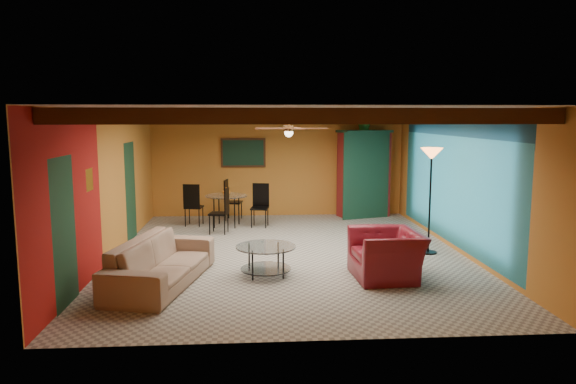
{
  "coord_description": "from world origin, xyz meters",
  "views": [
    {
      "loc": [
        -0.69,
        -9.84,
        2.57
      ],
      "look_at": [
        0.0,
        0.2,
        1.15
      ],
      "focal_mm": 33.3,
      "sensor_mm": 36.0,
      "label": 1
    }
  ],
  "objects": [
    {
      "name": "coffee_table",
      "position": [
        -0.47,
        -1.37,
        0.25
      ],
      "size": [
        1.08,
        1.08,
        0.5
      ],
      "primitive_type": null,
      "rotation": [
        0.0,
        0.0,
        0.11
      ],
      "color": "silver",
      "rests_on": "ground"
    },
    {
      "name": "dining_table",
      "position": [
        -1.29,
        2.65,
        0.51
      ],
      "size": [
        2.28,
        2.28,
        1.02
      ],
      "primitive_type": null,
      "rotation": [
        0.0,
        0.0,
        -0.18
      ],
      "color": "silver",
      "rests_on": "ground"
    },
    {
      "name": "floor_lamp",
      "position": [
        2.65,
        -0.15,
        1.01
      ],
      "size": [
        0.5,
        0.5,
        2.01
      ],
      "primitive_type": null,
      "rotation": [
        0.0,
        0.0,
        -0.24
      ],
      "color": "black",
      "rests_on": "ground"
    },
    {
      "name": "potted_plant",
      "position": [
        2.2,
        3.7,
        2.43
      ],
      "size": [
        0.59,
        0.56,
        0.51
      ],
      "primitive_type": "imported",
      "rotation": [
        0.0,
        0.0,
        0.43
      ],
      "color": "#26661E",
      "rests_on": "armoire"
    },
    {
      "name": "painting",
      "position": [
        -0.9,
        3.96,
        1.65
      ],
      "size": [
        1.05,
        0.03,
        0.65
      ],
      "primitive_type": "cube",
      "color": "black",
      "rests_on": "wall_back"
    },
    {
      "name": "room",
      "position": [
        0.0,
        0.11,
        2.36
      ],
      "size": [
        6.52,
        8.01,
        2.71
      ],
      "color": "#9C988B",
      "rests_on": "ground"
    },
    {
      "name": "vase",
      "position": [
        -1.29,
        2.65,
        1.12
      ],
      "size": [
        0.24,
        0.24,
        0.19
      ],
      "primitive_type": "imported",
      "rotation": [
        0.0,
        0.0,
        -0.43
      ],
      "color": "orange",
      "rests_on": "dining_table"
    },
    {
      "name": "armoire",
      "position": [
        2.2,
        3.7,
        1.09
      ],
      "size": [
        1.36,
        0.94,
        2.17
      ],
      "primitive_type": "cube",
      "rotation": [
        0.0,
        0.0,
        0.29
      ],
      "color": "maroon",
      "rests_on": "ground"
    },
    {
      "name": "sofa",
      "position": [
        -2.09,
        -1.73,
        0.36
      ],
      "size": [
        1.48,
        2.6,
        0.72
      ],
      "primitive_type": "imported",
      "rotation": [
        0.0,
        0.0,
        1.35
      ],
      "color": "#8D6F5B",
      "rests_on": "ground"
    },
    {
      "name": "armchair",
      "position": [
        1.46,
        -1.65,
        0.38
      ],
      "size": [
        1.09,
        1.23,
        0.76
      ],
      "primitive_type": "imported",
      "rotation": [
        0.0,
        0.0,
        -1.52
      ],
      "color": "maroon",
      "rests_on": "ground"
    },
    {
      "name": "ceiling_fan",
      "position": [
        0.0,
        0.0,
        2.36
      ],
      "size": [
        1.5,
        1.5,
        0.44
      ],
      "primitive_type": null,
      "color": "#472614",
      "rests_on": "ceiling"
    }
  ]
}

